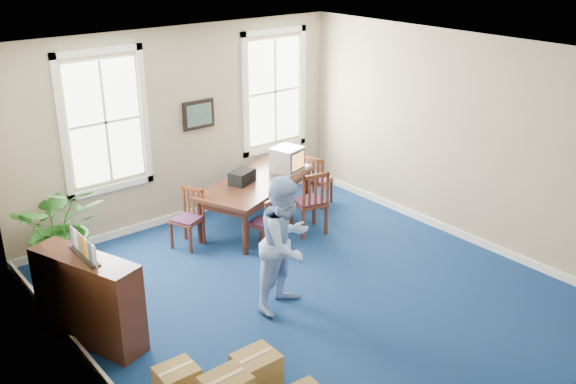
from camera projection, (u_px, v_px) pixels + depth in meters
floor at (310, 292)px, 8.70m from camera, size 6.50×6.50×0.00m
ceiling at (313, 55)px, 7.50m from camera, size 6.50×6.50×0.00m
wall_back at (182, 126)px, 10.45m from camera, size 6.50×0.00×6.50m
wall_front at (547, 284)px, 5.75m from camera, size 6.50×0.00×6.50m
wall_left at (82, 251)px, 6.36m from camera, size 0.00×6.50×6.50m
wall_right at (460, 138)px, 9.84m from camera, size 0.00×6.50×6.50m
baseboard_back at (188, 213)px, 11.01m from camera, size 6.00×0.04×0.12m
baseboard_left at (102, 376)px, 6.96m from camera, size 0.04×6.50×0.12m
baseboard_right at (449, 229)px, 10.40m from camera, size 0.04×6.50×0.12m
window_left at (105, 122)px, 9.57m from camera, size 1.40×0.12×2.20m
window_right at (274, 91)px, 11.42m from camera, size 1.40×0.12×2.20m
wall_picture at (199, 115)px, 10.53m from camera, size 0.58×0.06×0.48m
conference_table at (257, 202)px, 10.61m from camera, size 2.48×1.81×0.77m
crt_tv at (287, 159)px, 10.81m from camera, size 0.58×0.61×0.41m
game_console at (303, 166)px, 11.02m from camera, size 0.23×0.25×0.05m
equipment_bag at (242, 177)px, 10.31m from camera, size 0.49×0.41×0.21m
chair_near_left at (263, 222)px, 9.76m from camera, size 0.48×0.48×0.86m
chair_near_right at (309, 201)px, 10.26m from camera, size 0.58×0.58×1.07m
chair_end_left at (187, 219)px, 9.80m from camera, size 0.54×0.54×0.91m
chair_end_right at (318, 180)px, 11.35m from camera, size 0.54×0.54×0.93m
man at (286, 244)px, 8.07m from camera, size 1.03×0.89×1.78m
credenza at (89, 299)px, 7.48m from camera, size 0.87×1.49×1.12m
brochure_rack at (83, 245)px, 7.23m from camera, size 0.20×0.64×0.28m
potted_plant at (62, 227)px, 9.00m from camera, size 1.57×1.50×1.38m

